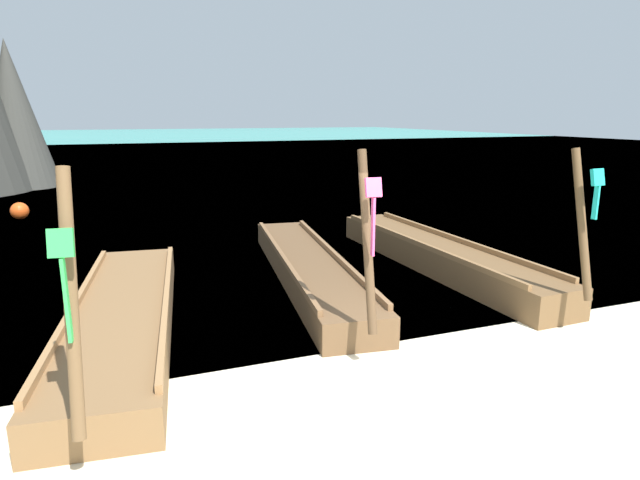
% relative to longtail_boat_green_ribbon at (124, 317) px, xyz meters
% --- Properties ---
extents(ground, '(120.00, 120.00, 0.00)m').
position_rel_longtail_boat_green_ribbon_xyz_m(ground, '(3.26, -2.81, -0.26)').
color(ground, beige).
extents(sea_water, '(120.00, 120.00, 0.00)m').
position_rel_longtail_boat_green_ribbon_xyz_m(sea_water, '(3.26, 58.25, -0.25)').
color(sea_water, '#2DB29E').
rests_on(sea_water, ground).
extents(longtail_boat_green_ribbon, '(2.09, 6.92, 2.81)m').
position_rel_longtail_boat_green_ribbon_xyz_m(longtail_boat_green_ribbon, '(0.00, 0.00, 0.00)').
color(longtail_boat_green_ribbon, brown).
rests_on(longtail_boat_green_ribbon, ground).
extents(longtail_boat_pink_ribbon, '(1.97, 7.47, 2.80)m').
position_rel_longtail_boat_green_ribbon_xyz_m(longtail_boat_pink_ribbon, '(3.48, 1.47, 0.00)').
color(longtail_boat_pink_ribbon, brown).
rests_on(longtail_boat_pink_ribbon, ground).
extents(longtail_boat_turquoise_ribbon, '(1.23, 7.41, 2.76)m').
position_rel_longtail_boat_green_ribbon_xyz_m(longtail_boat_turquoise_ribbon, '(6.36, 1.29, 0.04)').
color(longtail_boat_turquoise_ribbon, brown).
rests_on(longtail_boat_turquoise_ribbon, ground).
extents(mooring_buoy_near, '(0.54, 0.54, 0.54)m').
position_rel_longtail_boat_green_ribbon_xyz_m(mooring_buoy_near, '(-2.88, 10.65, 0.02)').
color(mooring_buoy_near, '#EA5119').
rests_on(mooring_buoy_near, sea_water).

